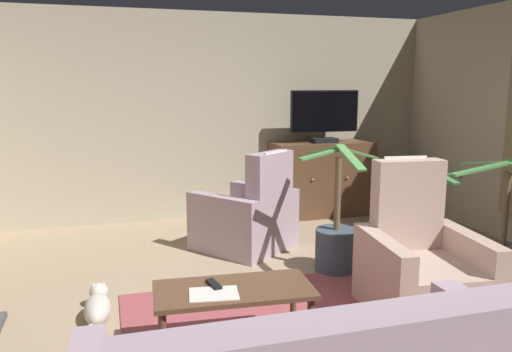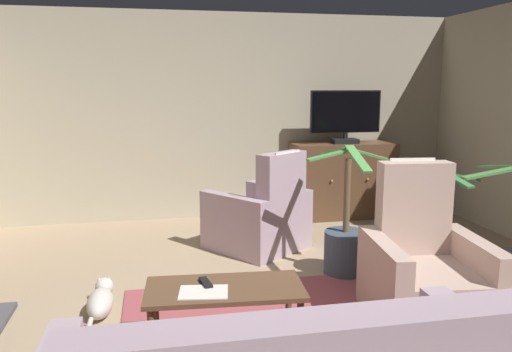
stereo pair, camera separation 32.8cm
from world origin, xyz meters
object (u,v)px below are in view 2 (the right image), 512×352
(tv_remote, at_px, (206,283))
(armchair_by_fireplace, at_px, (260,218))
(coffee_table, at_px, (225,295))
(potted_plant_small_fern_corner, at_px, (345,246))
(armchair_beside_cabinet, at_px, (425,274))
(folded_newspaper, at_px, (203,292))
(tv_cabinet, at_px, (342,182))
(television, at_px, (345,115))
(cat, at_px, (101,300))
(potted_plant_leafy_by_curtain, at_px, (442,241))

(tv_remote, relative_size, armchair_by_fireplace, 0.14)
(coffee_table, xyz_separation_m, armchair_by_fireplace, (0.67, 2.06, -0.07))
(tv_remote, relative_size, potted_plant_small_fern_corner, 0.14)
(armchair_beside_cabinet, bearing_deg, coffee_table, -172.11)
(folded_newspaper, xyz_separation_m, armchair_by_fireplace, (0.81, 2.12, -0.13))
(tv_cabinet, distance_m, television, 0.87)
(television, bearing_deg, armchair_by_fireplace, -141.40)
(coffee_table, bearing_deg, tv_cabinet, 57.81)
(armchair_beside_cabinet, relative_size, armchair_by_fireplace, 0.98)
(armchair_by_fireplace, relative_size, cat, 1.61)
(tv_cabinet, xyz_separation_m, armchair_by_fireplace, (-1.33, -1.12, -0.13))
(tv_cabinet, distance_m, folded_newspaper, 3.88)
(potted_plant_small_fern_corner, bearing_deg, cat, -168.90)
(coffee_table, height_order, tv_remote, tv_remote)
(tv_cabinet, height_order, coffee_table, tv_cabinet)
(folded_newspaper, bearing_deg, tv_cabinet, 65.08)
(television, relative_size, potted_plant_small_fern_corner, 0.77)
(television, xyz_separation_m, potted_plant_leafy_by_curtain, (0.24, -1.97, -1.07))
(tv_remote, bearing_deg, folded_newspaper, 157.98)
(tv_remote, height_order, cat, tv_remote)
(armchair_beside_cabinet, distance_m, cat, 2.45)
(folded_newspaper, relative_size, potted_plant_small_fern_corner, 0.25)
(television, distance_m, tv_remote, 3.81)
(television, height_order, folded_newspaper, television)
(folded_newspaper, bearing_deg, armchair_by_fireplace, 77.70)
(television, xyz_separation_m, potted_plant_small_fern_corner, (-0.71, -1.92, -1.08))
(tv_cabinet, bearing_deg, folded_newspaper, -123.45)
(tv_cabinet, height_order, potted_plant_leafy_by_curtain, tv_cabinet)
(television, relative_size, armchair_by_fireplace, 0.78)
(potted_plant_small_fern_corner, bearing_deg, potted_plant_leafy_by_curtain, -2.80)
(folded_newspaper, distance_m, armchair_by_fireplace, 2.27)
(television, relative_size, tv_remote, 5.44)
(potted_plant_leafy_by_curtain, xyz_separation_m, potted_plant_small_fern_corner, (-0.95, 0.05, -0.01))
(television, distance_m, potted_plant_small_fern_corner, 2.32)
(television, xyz_separation_m, tv_remote, (-2.11, -3.06, -0.87))
(coffee_table, bearing_deg, tv_remote, 151.26)
(armchair_by_fireplace, bearing_deg, armchair_beside_cabinet, -65.16)
(television, distance_m, potted_plant_leafy_by_curtain, 2.26)
(armchair_beside_cabinet, xyz_separation_m, armchair_by_fireplace, (-0.85, 1.84, -0.02))
(folded_newspaper, bearing_deg, potted_plant_small_fern_corner, 50.02)
(armchair_beside_cabinet, bearing_deg, potted_plant_leafy_by_curtain, 52.79)
(television, height_order, potted_plant_leafy_by_curtain, television)
(potted_plant_leafy_by_curtain, relative_size, potted_plant_small_fern_corner, 0.78)
(tv_cabinet, bearing_deg, armchair_by_fireplace, -140.03)
(tv_cabinet, bearing_deg, tv_remote, -124.17)
(coffee_table, xyz_separation_m, tv_remote, (-0.11, 0.06, 0.07))
(coffee_table, relative_size, potted_plant_small_fern_corner, 0.86)
(television, distance_m, armchair_by_fireplace, 1.98)
(folded_newspaper, distance_m, potted_plant_leafy_by_curtain, 2.67)
(coffee_table, bearing_deg, potted_plant_leafy_by_curtain, 27.24)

